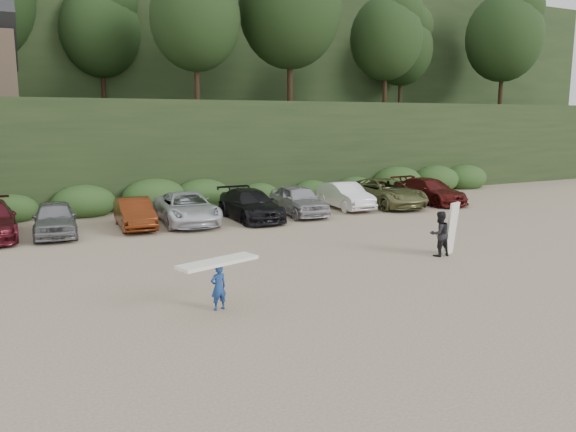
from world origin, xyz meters
TOP-DOWN VIEW (x-y plane):
  - ground at (0.00, 0.00)m, footprint 120.00×120.00m
  - hillside_backdrop at (-0.26, 35.93)m, footprint 90.00×41.50m
  - parked_cars at (-1.93, 9.98)m, footprint 33.98×6.19m
  - child_surfer at (-4.30, -2.34)m, footprint 2.31×1.22m
  - adult_surfer at (4.93, -0.42)m, footprint 1.27×0.65m

SIDE VIEW (x-z plane):
  - ground at x=0.00m, z-range 0.00..0.00m
  - parked_cars at x=-1.93m, z-range -0.03..1.53m
  - adult_surfer at x=4.93m, z-range -0.13..1.82m
  - child_surfer at x=-4.30m, z-range 0.24..1.58m
  - hillside_backdrop at x=-0.26m, z-range -2.78..25.22m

